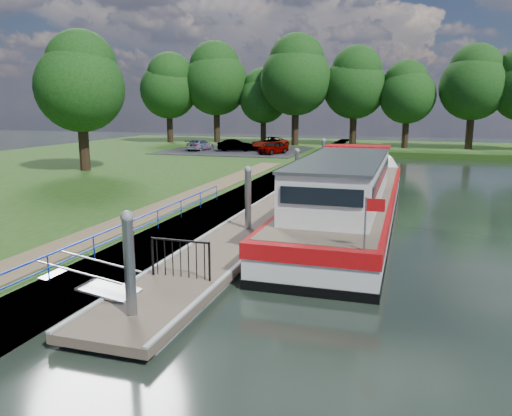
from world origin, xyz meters
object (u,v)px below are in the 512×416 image
(pontoon, at_px, (276,211))
(car_a, at_px, (273,147))
(barge, at_px, (351,197))
(car_c, at_px, (200,145))
(car_b, at_px, (235,145))
(car_d, at_px, (269,143))

(pontoon, bearing_deg, car_a, 105.64)
(barge, relative_size, car_c, 5.63)
(pontoon, distance_m, car_b, 26.43)
(pontoon, height_order, barge, barge)
(barge, bearing_deg, car_d, 113.45)
(barge, distance_m, car_b, 27.86)
(barge, distance_m, car_a, 24.33)
(barge, bearing_deg, car_c, 127.16)
(pontoon, height_order, car_c, car_c)
(pontoon, bearing_deg, barge, 3.54)
(barge, xyz_separation_m, car_a, (-9.88, 22.23, 0.35))
(pontoon, xyz_separation_m, car_d, (-7.81, 26.52, 1.31))
(barge, height_order, car_d, barge)
(barge, xyz_separation_m, car_d, (-11.41, 26.30, 0.41))
(pontoon, distance_m, car_a, 23.35)
(car_a, bearing_deg, car_d, 132.16)
(car_d, bearing_deg, barge, -46.77)
(barge, height_order, car_a, barge)
(pontoon, relative_size, car_a, 8.48)
(car_b, bearing_deg, car_d, -69.20)
(car_b, height_order, car_c, car_b)
(barge, relative_size, car_b, 5.93)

